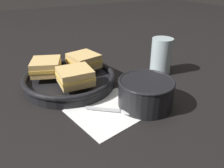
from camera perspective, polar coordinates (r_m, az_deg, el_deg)
ground_plane at (r=0.63m, az=3.63°, el=-5.06°), size 4.00×4.00×0.00m
napkin at (r=0.60m, az=-0.51°, el=-6.88°), size 0.23×0.21×0.00m
soup_bowl at (r=0.61m, az=8.80°, el=-1.92°), size 0.15×0.15×0.08m
spoon at (r=0.59m, az=2.50°, el=-7.06°), size 0.12×0.10×0.01m
skillet at (r=0.73m, az=-10.98°, el=1.13°), size 0.30×0.30×0.04m
sandwich_near_left at (r=0.76m, az=-7.36°, el=6.09°), size 0.11×0.11×0.05m
sandwich_near_right at (r=0.74m, az=-16.81°, el=4.37°), size 0.12×0.12×0.05m
sandwich_far_left at (r=0.65m, az=-9.61°, el=2.00°), size 0.10×0.10×0.05m
drinking_glass at (r=0.82m, az=12.72°, el=7.17°), size 0.08×0.08×0.13m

